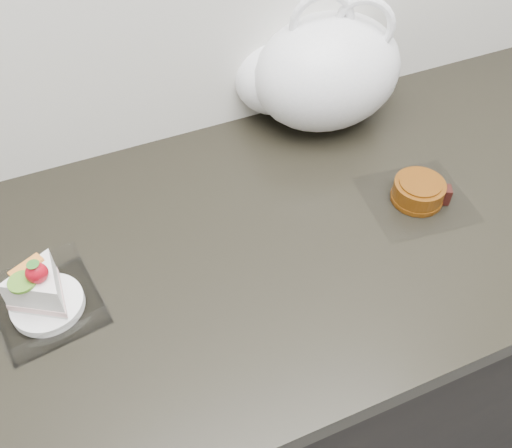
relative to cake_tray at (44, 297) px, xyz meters
The scene contains 4 objects.
counter 0.64m from the cake_tray, ahead, with size 2.04×0.64×0.90m.
cake_tray is the anchor object (origin of this frame).
mooncake_wrap 0.63m from the cake_tray, ahead, with size 0.19×0.18×0.04m.
plastic_bag 0.63m from the cake_tray, 24.31° to the left, with size 0.36×0.32×0.27m.
Camera 1 is at (-0.33, 1.13, 1.60)m, focal length 40.00 mm.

